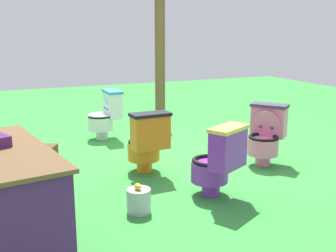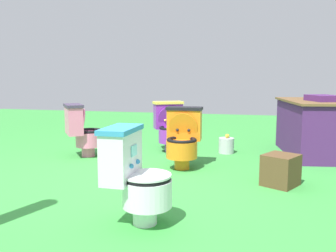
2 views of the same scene
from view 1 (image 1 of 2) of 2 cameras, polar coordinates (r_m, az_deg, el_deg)
The scene contains 8 objects.
ground at distance 5.67m, azimuth -0.47°, elevation -3.60°, with size 14.00×14.00×0.00m, color green.
toilet_white at distance 6.38m, azimuth -8.35°, elevation 1.56°, with size 0.44×0.50×0.73m.
toilet_pink at distance 5.26m, azimuth 13.01°, elevation -1.05°, with size 0.62×0.63×0.73m.
toilet_purple at distance 4.14m, azimuth 6.74°, elevation -4.62°, with size 0.62×0.58×0.73m.
toilet_orange at distance 4.78m, azimuth -2.88°, elevation -2.15°, with size 0.51×0.44×0.73m.
wooden_post at distance 7.63m, azimuth -1.08°, elevation 8.86°, with size 0.18×0.18×2.14m, color brown.
small_crate at distance 5.04m, azimuth -16.71°, elevation -4.44°, with size 0.32×0.30×0.32m, color brown.
lemon_bucket at distance 3.87m, azimuth -3.96°, elevation -9.90°, with size 0.22×0.22×0.28m.
Camera 1 is at (-4.98, 2.17, 1.62)m, focal length 45.30 mm.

